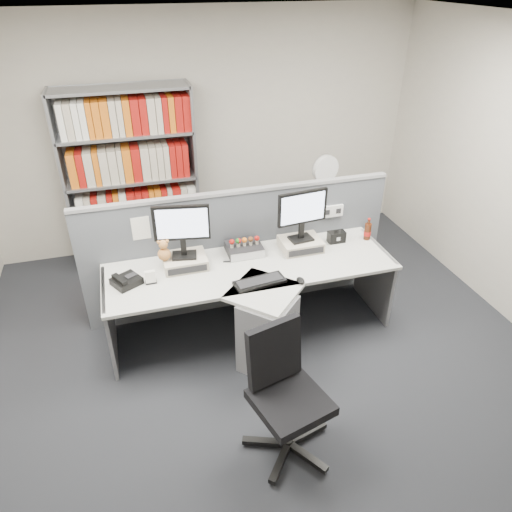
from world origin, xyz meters
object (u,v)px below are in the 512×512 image
object	(u,v)px
monitor_right	(302,211)
shelving_unit	(133,183)
desk_phone	(126,281)
desk_calendar	(150,278)
cola_bottle	(368,231)
monitor_left	(182,227)
filing_cabinet	(321,226)
office_chair	(284,390)
mouse	(301,281)
desk_fan	(325,172)
keyboard	(260,282)
desktop_pc	(244,249)
speaker	(336,237)
desk	(258,304)

from	to	relation	value
monitor_right	shelving_unit	size ratio (longest dim) A/B	0.24
desk_phone	desk_calendar	bearing A→B (deg)	-9.38
desk_calendar	cola_bottle	size ratio (longest dim) A/B	0.51
monitor_right	desk_phone	xyz separation A→B (m)	(-1.62, -0.15, -0.36)
monitor_left	monitor_right	xyz separation A→B (m)	(1.10, -0.00, -0.00)
filing_cabinet	office_chair	xyz separation A→B (m)	(-1.33, -2.48, 0.18)
mouse	filing_cabinet	distance (m)	1.82
monitor_right	desk_fan	world-z (taller)	monitor_right
keyboard	office_chair	distance (m)	1.05
monitor_left	filing_cabinet	bearing A→B (deg)	29.93
mouse	filing_cabinet	bearing A→B (deg)	60.80
desk_calendar	filing_cabinet	xyz separation A→B (m)	(2.09, 1.20, -0.42)
desktop_pc	mouse	world-z (taller)	desktop_pc
monitor_left	shelving_unit	xyz separation A→B (m)	(-0.34, 1.47, -0.14)
desk_fan	office_chair	world-z (taller)	desk_fan
office_chair	desk_calendar	bearing A→B (deg)	120.65
desktop_pc	mouse	distance (m)	0.69
monitor_right	desk_fan	bearing A→B (deg)	56.78
desk_phone	office_chair	xyz separation A→B (m)	(0.96, -1.31, -0.23)
desk_calendar	desk_fan	xyz separation A→B (m)	(2.09, 1.20, 0.27)
monitor_left	mouse	xyz separation A→B (m)	(0.90, -0.53, -0.38)
cola_bottle	office_chair	xyz separation A→B (m)	(-1.36, -1.46, -0.28)
keyboard	desktop_pc	bearing A→B (deg)	89.49
speaker	shelving_unit	distance (m)	2.32
keyboard	filing_cabinet	bearing A→B (deg)	50.56
speaker	filing_cabinet	bearing A→B (deg)	73.97
desk_calendar	shelving_unit	size ratio (longest dim) A/B	0.06
monitor_right	desktop_pc	bearing A→B (deg)	171.87
desktop_pc	filing_cabinet	size ratio (longest dim) A/B	0.46
keyboard	desk_calendar	world-z (taller)	desk_calendar
cola_bottle	desk_fan	bearing A→B (deg)	91.59
filing_cabinet	office_chair	distance (m)	2.82
monitor_right	keyboard	bearing A→B (deg)	-140.31
desk_fan	desk_phone	bearing A→B (deg)	-153.01
cola_bottle	keyboard	bearing A→B (deg)	-160.34
monitor_right	desk_calendar	bearing A→B (deg)	-172.66
desk_phone	mouse	bearing A→B (deg)	-15.07
desk	monitor_right	world-z (taller)	monitor_right
monitor_left	office_chair	distance (m)	1.64
monitor_left	desktop_pc	world-z (taller)	monitor_left
monitor_right	desk_fan	distance (m)	1.22
desk	cola_bottle	xyz separation A→B (m)	(1.23, 0.38, 0.35)
filing_cabinet	office_chair	world-z (taller)	office_chair
desk	mouse	size ratio (longest dim) A/B	25.68
monitor_left	shelving_unit	world-z (taller)	shelving_unit
cola_bottle	monitor_left	bearing A→B (deg)	179.80
desk_fan	office_chair	distance (m)	2.86
monitor_left	filing_cabinet	xyz separation A→B (m)	(1.76, 1.02, -0.76)
desktop_pc	desk	bearing A→B (deg)	-90.26
desk_calendar	cola_bottle	bearing A→B (deg)	4.78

